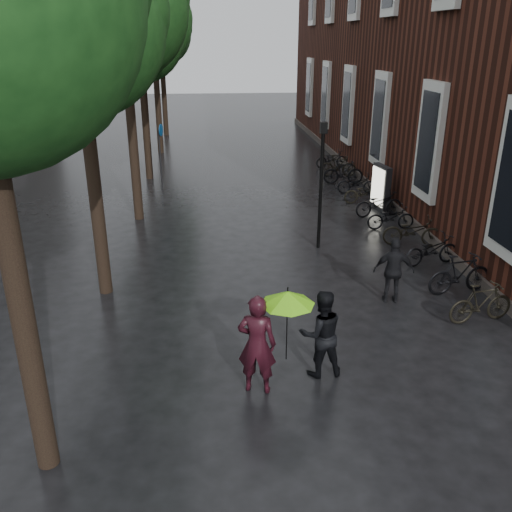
{
  "coord_description": "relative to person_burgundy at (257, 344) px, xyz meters",
  "views": [
    {
      "loc": [
        -1.48,
        -5.7,
        5.97
      ],
      "look_at": [
        -0.43,
        5.47,
        1.45
      ],
      "focal_mm": 38.0,
      "sensor_mm": 36.0,
      "label": 1
    }
  ],
  "objects": [
    {
      "name": "parked_bicycles",
      "position": [
        5.35,
        9.93,
        -0.49
      ],
      "size": [
        2.08,
        16.58,
        1.05
      ],
      "color": "black",
      "rests_on": "ground"
    },
    {
      "name": "ad_lightbox",
      "position": [
        5.62,
        10.72,
        -0.11
      ],
      "size": [
        0.26,
        1.11,
        1.67
      ],
      "rotation": [
        0.0,
        0.0,
        0.15
      ],
      "color": "black",
      "rests_on": "ground"
    },
    {
      "name": "person_burgundy",
      "position": [
        0.0,
        0.0,
        0.0
      ],
      "size": [
        0.78,
        0.61,
        1.9
      ],
      "primitive_type": "imported",
      "rotation": [
        0.0,
        0.0,
        2.9
      ],
      "color": "black",
      "rests_on": "ground"
    },
    {
      "name": "brick_building",
      "position": [
        11.15,
        16.92,
        5.04
      ],
      "size": [
        10.2,
        33.2,
        12.0
      ],
      "color": "#38160F",
      "rests_on": "ground"
    },
    {
      "name": "lamp_post",
      "position": [
        2.56,
        7.03,
        1.34
      ],
      "size": [
        0.19,
        0.19,
        3.78
      ],
      "rotation": [
        0.0,
        0.0,
        -0.34
      ],
      "color": "black",
      "rests_on": "ground"
    },
    {
      "name": "person_black",
      "position": [
        1.24,
        0.41,
        -0.09
      ],
      "size": [
        0.89,
        0.72,
        1.73
      ],
      "primitive_type": "imported",
      "rotation": [
        0.0,
        0.0,
        3.22
      ],
      "color": "black",
      "rests_on": "ground"
    },
    {
      "name": "pedestrian_walking",
      "position": [
        3.6,
        3.26,
        -0.13
      ],
      "size": [
        1.02,
        0.57,
        1.63
      ],
      "primitive_type": "imported",
      "rotation": [
        0.0,
        0.0,
        2.96
      ],
      "color": "black",
      "rests_on": "ground"
    },
    {
      "name": "ground",
      "position": [
        0.69,
        -2.54,
        -0.95
      ],
      "size": [
        120.0,
        120.0,
        0.0
      ],
      "primitive_type": "plane",
      "color": "black"
    },
    {
      "name": "street_trees",
      "position": [
        -3.31,
        13.37,
        5.39
      ],
      "size": [
        4.33,
        34.03,
        8.91
      ],
      "color": "black",
      "rests_on": "ground"
    },
    {
      "name": "lime_umbrella",
      "position": [
        0.56,
        0.19,
        0.8
      ],
      "size": [
        0.99,
        0.99,
        1.46
      ],
      "rotation": [
        0.0,
        0.0,
        0.39
      ],
      "color": "black",
      "rests_on": "ground"
    },
    {
      "name": "cycle_sign",
      "position": [
        -2.62,
        14.5,
        0.85
      ],
      "size": [
        0.14,
        0.5,
        2.72
      ],
      "rotation": [
        0.0,
        0.0,
        -0.22
      ],
      "color": "#262628",
      "rests_on": "ground"
    }
  ]
}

